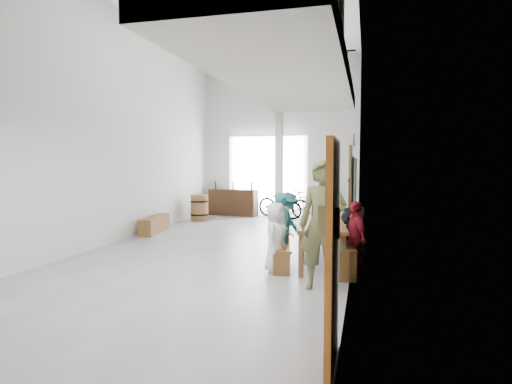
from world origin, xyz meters
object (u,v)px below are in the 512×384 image
(side_bench, at_px, (155,224))
(host_standing, at_px, (323,225))
(oak_barrel, at_px, (199,208))
(bench_inner, at_px, (282,253))
(serving_counter, at_px, (233,202))
(tasting_table, at_px, (321,227))
(bicycle_near, at_px, (284,203))

(side_bench, height_order, host_standing, host_standing)
(host_standing, bearing_deg, oak_barrel, 127.17)
(bench_inner, relative_size, oak_barrel, 2.08)
(side_bench, height_order, serving_counter, serving_counter)
(bench_inner, height_order, oak_barrel, oak_barrel)
(serving_counter, relative_size, host_standing, 0.91)
(tasting_table, height_order, serving_counter, serving_counter)
(tasting_table, bearing_deg, serving_counter, 112.34)
(host_standing, distance_m, bicycle_near, 8.32)
(tasting_table, relative_size, bench_inner, 1.18)
(tasting_table, distance_m, side_bench, 5.38)
(bench_inner, xyz_separation_m, host_standing, (0.89, -1.43, 0.76))
(tasting_table, xyz_separation_m, bench_inner, (-0.71, -0.04, -0.50))
(host_standing, height_order, bicycle_near, host_standing)
(bench_inner, height_order, host_standing, host_standing)
(tasting_table, bearing_deg, oak_barrel, 124.04)
(side_bench, distance_m, host_standing, 6.37)
(host_standing, bearing_deg, bench_inner, 123.78)
(bench_inner, bearing_deg, tasting_table, -7.65)
(side_bench, bearing_deg, bench_inner, -33.10)
(bench_inner, xyz_separation_m, serving_counter, (-3.07, 6.71, 0.26))
(tasting_table, relative_size, serving_counter, 1.20)
(oak_barrel, height_order, serving_counter, serving_counter)
(tasting_table, distance_m, bicycle_near, 6.86)
(oak_barrel, distance_m, host_standing, 7.95)
(bench_inner, height_order, bicycle_near, bicycle_near)
(side_bench, xyz_separation_m, bicycle_near, (2.75, 4.01, 0.29))
(bench_inner, xyz_separation_m, bicycle_near, (-1.23, 6.61, 0.31))
(tasting_table, xyz_separation_m, side_bench, (-4.70, 2.56, -0.49))
(serving_counter, bearing_deg, oak_barrel, -103.18)
(bench_inner, xyz_separation_m, oak_barrel, (-3.69, 5.05, 0.22))
(tasting_table, height_order, bicycle_near, bicycle_near)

